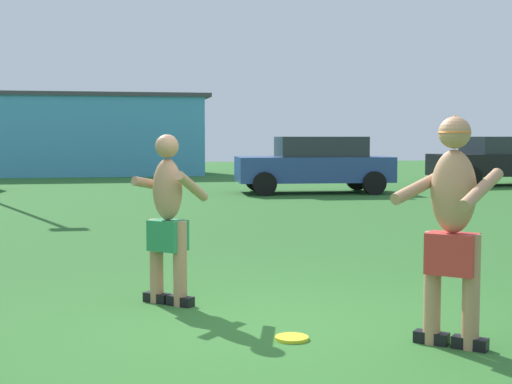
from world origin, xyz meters
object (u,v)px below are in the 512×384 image
at_px(player_with_cap, 453,220).
at_px(frisbee, 292,338).
at_px(car_blue_mid_lot, 315,164).
at_px(player_in_green, 168,217).
at_px(car_black_near_post, 500,160).

distance_m(player_with_cap, frisbee, 1.53).
bearing_deg(car_blue_mid_lot, player_in_green, -111.07).
relative_size(frisbee, car_blue_mid_lot, 0.06).
bearing_deg(player_in_green, car_black_near_post, 51.99).
bearing_deg(player_in_green, player_with_cap, -42.63).
bearing_deg(car_blue_mid_lot, car_black_near_post, 16.81).
bearing_deg(frisbee, car_black_near_post, 56.46).
bearing_deg(player_in_green, car_blue_mid_lot, 68.93).
distance_m(player_in_green, car_black_near_post, 19.20).
distance_m(frisbee, car_blue_mid_lot, 15.11).
distance_m(player_with_cap, car_blue_mid_lot, 15.22).
height_order(frisbee, car_blue_mid_lot, car_blue_mid_lot).
height_order(player_with_cap, frisbee, player_with_cap).
height_order(player_with_cap, player_in_green, player_with_cap).
bearing_deg(player_with_cap, frisbee, 160.13).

